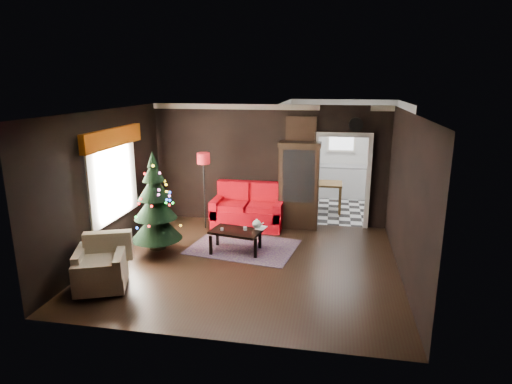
% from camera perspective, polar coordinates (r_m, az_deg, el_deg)
% --- Properties ---
extents(floor, '(5.50, 5.50, 0.00)m').
position_cam_1_polar(floor, '(8.17, -1.16, -9.41)').
color(floor, black).
rests_on(floor, ground).
extents(ceiling, '(5.50, 5.50, 0.00)m').
position_cam_1_polar(ceiling, '(7.49, -1.27, 10.59)').
color(ceiling, white).
rests_on(ceiling, ground).
extents(wall_back, '(5.50, 0.00, 5.50)m').
position_cam_1_polar(wall_back, '(10.11, 1.65, 3.61)').
color(wall_back, black).
rests_on(wall_back, ground).
extents(wall_front, '(5.50, 0.00, 5.50)m').
position_cam_1_polar(wall_front, '(5.40, -6.60, -6.34)').
color(wall_front, black).
rests_on(wall_front, ground).
extents(wall_left, '(0.00, 5.50, 5.50)m').
position_cam_1_polar(wall_left, '(8.68, -19.30, 0.96)').
color(wall_left, black).
rests_on(wall_left, ground).
extents(wall_right, '(0.00, 5.50, 5.50)m').
position_cam_1_polar(wall_right, '(7.66, 19.38, -0.78)').
color(wall_right, black).
rests_on(wall_right, ground).
extents(doorway, '(1.10, 0.10, 2.10)m').
position_cam_1_polar(doorway, '(10.07, 11.23, 1.25)').
color(doorway, white).
rests_on(doorway, ground).
extents(left_window, '(0.05, 1.60, 1.40)m').
position_cam_1_polar(left_window, '(8.82, -18.47, 1.57)').
color(left_window, white).
rests_on(left_window, wall_left).
extents(valance, '(0.12, 2.10, 0.35)m').
position_cam_1_polar(valance, '(8.64, -18.43, 6.85)').
color(valance, '#9B4208').
rests_on(valance, wall_left).
extents(kitchen_floor, '(3.00, 3.00, 0.00)m').
position_cam_1_polar(kitchen_floor, '(11.79, 10.93, -2.07)').
color(kitchen_floor, silver).
rests_on(kitchen_floor, ground).
extents(kitchen_window, '(0.70, 0.06, 0.70)m').
position_cam_1_polar(kitchen_window, '(12.87, 11.28, 7.04)').
color(kitchen_window, white).
rests_on(kitchen_window, ground).
extents(rug, '(2.31, 1.83, 0.01)m').
position_cam_1_polar(rug, '(8.90, -1.68, -7.29)').
color(rug, '#614059').
rests_on(rug, ground).
extents(loveseat, '(1.70, 0.90, 1.00)m').
position_cam_1_polar(loveseat, '(9.96, -1.06, -1.89)').
color(loveseat, '#9D051B').
rests_on(loveseat, ground).
extents(curio_cabinet, '(0.90, 0.45, 1.90)m').
position_cam_1_polar(curio_cabinet, '(9.90, 5.72, 0.64)').
color(curio_cabinet, black).
rests_on(curio_cabinet, ground).
extents(floor_lamp, '(0.40, 0.40, 1.87)m').
position_cam_1_polar(floor_lamp, '(9.85, -6.85, -0.19)').
color(floor_lamp, black).
rests_on(floor_lamp, ground).
extents(christmas_tree, '(1.27, 1.27, 1.87)m').
position_cam_1_polar(christmas_tree, '(8.47, -13.24, -1.38)').
color(christmas_tree, black).
rests_on(christmas_tree, ground).
extents(armchair, '(1.06, 1.06, 0.84)m').
position_cam_1_polar(armchair, '(7.49, -19.98, -8.80)').
color(armchair, beige).
rests_on(armchair, ground).
extents(coffee_table, '(1.06, 0.76, 0.44)m').
position_cam_1_polar(coffee_table, '(8.61, -2.69, -6.47)').
color(coffee_table, black).
rests_on(coffee_table, rug).
extents(teapot, '(0.24, 0.24, 0.19)m').
position_cam_1_polar(teapot, '(8.61, 0.08, -4.26)').
color(teapot, beige).
rests_on(teapot, coffee_table).
extents(cup_a, '(0.07, 0.07, 0.05)m').
position_cam_1_polar(cup_a, '(8.55, -4.54, -4.92)').
color(cup_a, silver).
rests_on(cup_a, coffee_table).
extents(cup_b, '(0.08, 0.08, 0.06)m').
position_cam_1_polar(cup_b, '(8.54, -1.46, -4.85)').
color(cup_b, silver).
rests_on(cup_b, coffee_table).
extents(book, '(0.19, 0.06, 0.26)m').
position_cam_1_polar(book, '(8.64, 0.13, -3.96)').
color(book, '#916951').
rests_on(book, coffee_table).
extents(wall_clock, '(0.32, 0.32, 0.06)m').
position_cam_1_polar(wall_clock, '(9.82, 13.10, 8.70)').
color(wall_clock, silver).
rests_on(wall_clock, wall_back).
extents(painting, '(0.62, 0.05, 0.52)m').
position_cam_1_polar(painting, '(9.86, 6.00, 8.25)').
color(painting, '#B9813E').
rests_on(painting, wall_back).
extents(kitchen_counter, '(1.80, 0.60, 0.90)m').
position_cam_1_polar(kitchen_counter, '(12.84, 11.01, 1.36)').
color(kitchen_counter, white).
rests_on(kitchen_counter, ground).
extents(kitchen_table, '(0.70, 0.70, 0.75)m').
position_cam_1_polar(kitchen_table, '(11.40, 9.52, -0.62)').
color(kitchen_table, brown).
rests_on(kitchen_table, ground).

